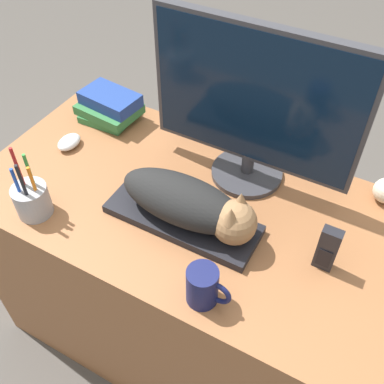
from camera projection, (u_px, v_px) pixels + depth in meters
desk at (193, 279)px, 1.53m from camera, size 1.28×0.65×0.76m
keyboard at (182, 219)px, 1.21m from camera, size 0.42×0.15×0.02m
cat at (193, 204)px, 1.14m from camera, size 0.38×0.14×0.14m
monitor at (255, 105)px, 1.16m from camera, size 0.58×0.21×0.47m
computer_mouse at (69, 142)px, 1.42m from camera, size 0.06×0.09×0.03m
coffee_mug at (204, 286)px, 1.01m from camera, size 0.11×0.07×0.10m
pen_cup at (32, 199)px, 1.20m from camera, size 0.10×0.10×0.22m
phone at (327, 249)px, 1.07m from camera, size 0.05×0.03×0.13m
book_stack at (110, 107)px, 1.50m from camera, size 0.21×0.16×0.10m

